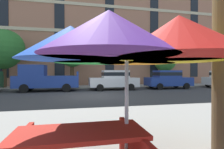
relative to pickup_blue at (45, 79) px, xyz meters
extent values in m
plane|color=#38383A|center=(3.68, -3.70, -1.03)|extent=(120.00, 120.00, 0.00)
cube|color=gray|center=(3.68, 3.10, -0.97)|extent=(56.00, 3.60, 0.12)
cube|color=#A87056|center=(3.68, 11.30, 6.97)|extent=(46.70, 12.00, 16.00)
cube|color=beige|center=(3.68, 5.26, 2.17)|extent=(45.76, 0.08, 0.36)
cube|color=beige|center=(3.68, 5.26, 5.37)|extent=(45.76, 0.08, 0.36)
cube|color=beige|center=(3.68, 5.26, 8.57)|extent=(45.76, 0.08, 0.36)
cube|color=black|center=(-5.08, 5.27, 7.37)|extent=(1.10, 0.06, 14.80)
cube|color=black|center=(0.76, 5.27, 7.37)|extent=(1.10, 0.06, 14.80)
cube|color=black|center=(6.59, 5.27, 7.37)|extent=(1.10, 0.06, 14.80)
cube|color=black|center=(12.43, 5.27, 7.37)|extent=(1.10, 0.06, 14.80)
cube|color=black|center=(18.27, 5.27, 7.37)|extent=(1.10, 0.06, 14.80)
cube|color=navy|center=(0.24, 0.00, -0.21)|extent=(5.10, 1.90, 0.96)
cube|color=navy|center=(-0.86, 0.00, 0.72)|extent=(1.90, 1.75, 0.90)
cube|color=navy|center=(2.71, 0.00, 0.45)|extent=(0.16, 1.75, 0.36)
cylinder|color=black|center=(1.82, 0.95, -0.69)|extent=(0.68, 0.22, 0.68)
cylinder|color=black|center=(1.82, -0.95, -0.69)|extent=(0.68, 0.22, 0.68)
cylinder|color=black|center=(-1.34, 0.95, -0.69)|extent=(0.68, 0.22, 0.68)
cylinder|color=black|center=(-1.34, -0.95, -0.69)|extent=(0.68, 0.22, 0.68)
cube|color=silver|center=(5.92, 0.00, -0.33)|extent=(4.40, 1.76, 0.80)
cube|color=silver|center=(6.07, 0.00, 0.41)|extent=(2.30, 1.55, 0.68)
cube|color=black|center=(6.07, 0.00, 0.41)|extent=(2.32, 1.57, 0.32)
cylinder|color=black|center=(4.56, -0.88, -0.73)|extent=(0.60, 0.22, 0.60)
cylinder|color=black|center=(4.56, 0.88, -0.73)|extent=(0.60, 0.22, 0.60)
cylinder|color=black|center=(7.29, -0.88, -0.73)|extent=(0.60, 0.22, 0.60)
cylinder|color=black|center=(7.29, 0.88, -0.73)|extent=(0.60, 0.22, 0.60)
cube|color=navy|center=(11.40, 0.00, -0.33)|extent=(4.40, 1.76, 0.80)
cube|color=navy|center=(11.25, 0.00, 0.41)|extent=(2.30, 1.55, 0.68)
cube|color=black|center=(11.25, 0.00, 0.41)|extent=(2.32, 1.57, 0.32)
cylinder|color=black|center=(12.77, 0.88, -0.73)|extent=(0.60, 0.22, 0.60)
cylinder|color=black|center=(12.77, -0.88, -0.73)|extent=(0.60, 0.22, 0.60)
cylinder|color=black|center=(10.04, 0.88, -0.73)|extent=(0.60, 0.22, 0.60)
cylinder|color=black|center=(10.04, -0.88, -0.73)|extent=(0.60, 0.22, 0.60)
cube|color=silver|center=(17.86, 0.00, 0.41)|extent=(2.30, 1.55, 0.68)
cube|color=black|center=(17.86, 0.00, 0.41)|extent=(2.32, 1.57, 0.32)
cylinder|color=black|center=(16.64, 0.88, -0.73)|extent=(0.60, 0.22, 0.60)
cylinder|color=black|center=(16.64, -0.88, -0.73)|extent=(0.60, 0.22, 0.60)
cylinder|color=#4C3823|center=(-4.21, 3.24, 0.28)|extent=(0.35, 0.35, 2.61)
sphere|color=#2D702D|center=(-4.49, 3.45, 2.48)|extent=(2.54, 2.54, 2.54)
sphere|color=#2D702D|center=(-3.99, 3.01, 2.96)|extent=(3.36, 3.36, 3.36)
sphere|color=#2D702D|center=(-4.22, 2.92, 2.47)|extent=(3.19, 3.19, 3.19)
sphere|color=#2D702D|center=(-4.09, 2.92, 2.87)|extent=(3.56, 3.56, 3.56)
cylinder|color=#4C3823|center=(2.19, 3.48, 0.17)|extent=(0.41, 0.41, 2.39)
sphere|color=#2D702D|center=(2.25, 3.35, 2.94)|extent=(2.12, 2.12, 2.12)
sphere|color=#2D702D|center=(2.36, 3.45, 2.69)|extent=(2.44, 2.44, 2.44)
sphere|color=#2D702D|center=(2.21, 3.28, 2.58)|extent=(2.89, 2.89, 2.89)
cylinder|color=#4C3823|center=(13.18, 3.68, 0.08)|extent=(0.29, 0.29, 2.21)
sphere|color=#387F33|center=(13.14, 3.59, 2.68)|extent=(2.71, 2.71, 2.71)
sphere|color=#387F33|center=(13.04, 3.74, 2.43)|extent=(2.85, 2.85, 2.85)
sphere|color=#387F33|center=(13.11, 3.50, 2.66)|extent=(2.72, 2.72, 2.72)
sphere|color=#387F33|center=(13.12, 3.75, 2.01)|extent=(2.63, 2.63, 2.63)
cylinder|color=silver|center=(3.32, -12.70, 0.10)|extent=(0.06, 0.06, 2.26)
cone|color=yellow|center=(4.18, -12.70, 0.98)|extent=(1.50, 1.50, 0.50)
cone|color=orange|center=(3.75, -11.96, 0.98)|extent=(1.50, 1.50, 0.50)
cone|color=green|center=(2.90, -11.96, 0.98)|extent=(1.50, 1.50, 0.50)
cone|color=blue|center=(2.47, -12.70, 0.98)|extent=(1.50, 1.50, 0.50)
cone|color=#662D9E|center=(2.90, -13.44, 0.98)|extent=(1.50, 1.50, 0.50)
cone|color=red|center=(3.75, -13.44, 0.98)|extent=(1.50, 1.50, 0.50)
cone|color=yellow|center=(3.32, -12.70, 1.02)|extent=(1.43, 1.43, 0.58)
cube|color=red|center=(2.60, -12.88, -0.29)|extent=(1.80, 0.81, 0.06)
cube|color=red|center=(2.60, -12.26, -0.59)|extent=(1.80, 0.29, 0.05)
camera|label=1|loc=(2.54, -15.29, 0.55)|focal=27.67mm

